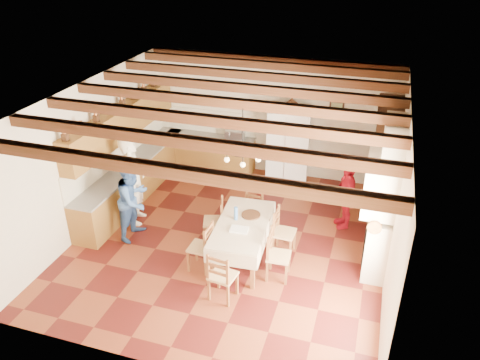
# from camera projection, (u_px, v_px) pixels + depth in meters

# --- Properties ---
(floor) EXTENTS (6.00, 6.50, 0.02)m
(floor) POSITION_uv_depth(u_px,v_px,m) (231.00, 241.00, 9.49)
(floor) COLOR #4A1310
(floor) RESTS_ON ground
(ceiling) EXTENTS (6.00, 6.50, 0.02)m
(ceiling) POSITION_uv_depth(u_px,v_px,m) (229.00, 97.00, 8.06)
(ceiling) COLOR silver
(ceiling) RESTS_ON ground
(wall_back) EXTENTS (6.00, 0.02, 3.00)m
(wall_back) POSITION_uv_depth(u_px,v_px,m) (272.00, 117.00, 11.52)
(wall_back) COLOR #EFE5C7
(wall_back) RESTS_ON ground
(wall_front) EXTENTS (6.00, 0.02, 3.00)m
(wall_front) POSITION_uv_depth(u_px,v_px,m) (151.00, 286.00, 6.03)
(wall_front) COLOR #EFE5C7
(wall_front) RESTS_ON ground
(wall_left) EXTENTS (0.02, 6.50, 3.00)m
(wall_left) POSITION_uv_depth(u_px,v_px,m) (91.00, 155.00, 9.57)
(wall_left) COLOR #EFE5C7
(wall_left) RESTS_ON ground
(wall_right) EXTENTS (0.02, 6.50, 3.00)m
(wall_right) POSITION_uv_depth(u_px,v_px,m) (397.00, 199.00, 7.99)
(wall_right) COLOR #EFE5C7
(wall_right) RESTS_ON ground
(ceiling_beams) EXTENTS (6.00, 6.30, 0.16)m
(ceiling_beams) POSITION_uv_depth(u_px,v_px,m) (229.00, 103.00, 8.11)
(ceiling_beams) COLOR #39210C
(ceiling_beams) RESTS_ON ground
(lower_cabinets_left) EXTENTS (0.60, 4.30, 0.86)m
(lower_cabinets_left) POSITION_uv_depth(u_px,v_px,m) (135.00, 180.00, 10.87)
(lower_cabinets_left) COLOR brown
(lower_cabinets_left) RESTS_ON ground
(lower_cabinets_back) EXTENTS (2.30, 0.60, 0.86)m
(lower_cabinets_back) POSITION_uv_depth(u_px,v_px,m) (210.00, 153.00, 12.17)
(lower_cabinets_back) COLOR brown
(lower_cabinets_back) RESTS_ON ground
(countertop_left) EXTENTS (0.62, 4.30, 0.04)m
(countertop_left) POSITION_uv_depth(u_px,v_px,m) (133.00, 162.00, 10.66)
(countertop_left) COLOR gray
(countertop_left) RESTS_ON lower_cabinets_left
(countertop_back) EXTENTS (2.34, 0.62, 0.04)m
(countertop_back) POSITION_uv_depth(u_px,v_px,m) (209.00, 137.00, 11.96)
(countertop_back) COLOR gray
(countertop_back) RESTS_ON lower_cabinets_back
(backsplash_left) EXTENTS (0.03, 4.30, 0.60)m
(backsplash_left) POSITION_uv_depth(u_px,v_px,m) (120.00, 148.00, 10.58)
(backsplash_left) COLOR white
(backsplash_left) RESTS_ON ground
(backsplash_back) EXTENTS (2.30, 0.03, 0.60)m
(backsplash_back) POSITION_uv_depth(u_px,v_px,m) (213.00, 122.00, 12.05)
(backsplash_back) COLOR white
(backsplash_back) RESTS_ON ground
(upper_cabinets) EXTENTS (0.35, 4.20, 0.70)m
(upper_cabinets) POSITION_uv_depth(u_px,v_px,m) (123.00, 122.00, 10.24)
(upper_cabinets) COLOR brown
(upper_cabinets) RESTS_ON ground
(fireplace) EXTENTS (0.56, 1.60, 2.80)m
(fireplace) POSITION_uv_depth(u_px,v_px,m) (379.00, 196.00, 8.28)
(fireplace) COLOR beige
(fireplace) RESTS_ON ground
(wall_picture) EXTENTS (0.34, 0.03, 0.42)m
(wall_picture) POSITION_uv_depth(u_px,v_px,m) (336.00, 110.00, 10.92)
(wall_picture) COLOR black
(wall_picture) RESTS_ON ground
(refrigerator) EXTENTS (1.06, 0.91, 1.93)m
(refrigerator) POSITION_uv_depth(u_px,v_px,m) (288.00, 147.00, 11.18)
(refrigerator) COLOR white
(refrigerator) RESTS_ON floor
(hutch) EXTENTS (0.57, 1.33, 2.40)m
(hutch) POSITION_uv_depth(u_px,v_px,m) (384.00, 156.00, 10.21)
(hutch) COLOR #321F0F
(hutch) RESTS_ON floor
(dining_table) EXTENTS (1.04, 1.86, 0.79)m
(dining_table) POSITION_uv_depth(u_px,v_px,m) (242.00, 227.00, 8.64)
(dining_table) COLOR #ECE5C9
(dining_table) RESTS_ON floor
(chandelier) EXTENTS (0.47, 0.47, 0.03)m
(chandelier) POSITION_uv_depth(u_px,v_px,m) (243.00, 151.00, 7.92)
(chandelier) COLOR black
(chandelier) RESTS_ON ground
(chair_left_near) EXTENTS (0.41, 0.43, 0.96)m
(chair_left_near) POSITION_uv_depth(u_px,v_px,m) (200.00, 246.00, 8.49)
(chair_left_near) COLOR brown
(chair_left_near) RESTS_ON floor
(chair_left_far) EXTENTS (0.51, 0.52, 0.96)m
(chair_left_far) POSITION_uv_depth(u_px,v_px,m) (214.00, 221.00, 9.25)
(chair_left_far) COLOR brown
(chair_left_far) RESTS_ON floor
(chair_right_near) EXTENTS (0.43, 0.45, 0.96)m
(chair_right_near) POSITION_uv_depth(u_px,v_px,m) (279.00, 255.00, 8.26)
(chair_right_near) COLOR brown
(chair_right_near) RESTS_ON floor
(chair_right_far) EXTENTS (0.41, 0.43, 0.96)m
(chair_right_far) POSITION_uv_depth(u_px,v_px,m) (284.00, 232.00, 8.90)
(chair_right_far) COLOR brown
(chair_right_far) RESTS_ON floor
(chair_end_near) EXTENTS (0.48, 0.46, 0.96)m
(chair_end_near) POSITION_uv_depth(u_px,v_px,m) (223.00, 275.00, 7.79)
(chair_end_near) COLOR brown
(chair_end_near) RESTS_ON floor
(chair_end_far) EXTENTS (0.47, 0.45, 0.96)m
(chair_end_far) POSITION_uv_depth(u_px,v_px,m) (251.00, 207.00, 9.72)
(chair_end_far) COLOR brown
(chair_end_far) RESTS_ON floor
(person_man) EXTENTS (0.64, 0.81, 1.95)m
(person_man) POSITION_uv_depth(u_px,v_px,m) (134.00, 180.00, 9.70)
(person_man) COLOR white
(person_man) RESTS_ON floor
(person_woman_blue) EXTENTS (0.72, 0.88, 1.67)m
(person_woman_blue) POSITION_uv_depth(u_px,v_px,m) (134.00, 200.00, 9.26)
(person_woman_blue) COLOR #3860A6
(person_woman_blue) RESTS_ON floor
(person_woman_red) EXTENTS (0.65, 0.92, 1.46)m
(person_woman_red) POSITION_uv_depth(u_px,v_px,m) (346.00, 195.00, 9.63)
(person_woman_red) COLOR #B41021
(person_woman_red) RESTS_ON floor
(microwave) EXTENTS (0.54, 0.43, 0.27)m
(microwave) POSITION_uv_depth(u_px,v_px,m) (235.00, 135.00, 11.70)
(microwave) COLOR silver
(microwave) RESTS_ON countertop_back
(fridge_vase) EXTENTS (0.29, 0.29, 0.29)m
(fridge_vase) POSITION_uv_depth(u_px,v_px,m) (292.00, 103.00, 10.65)
(fridge_vase) COLOR #321F0F
(fridge_vase) RESTS_ON refrigerator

